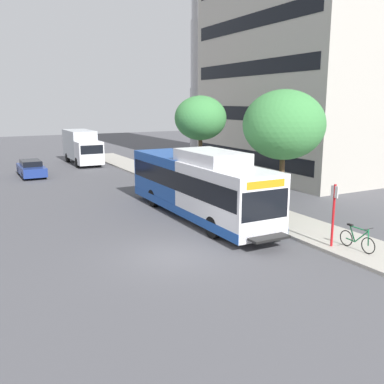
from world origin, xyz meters
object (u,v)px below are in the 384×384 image
object	(u,v)px
box_truck_background	(82,146)
transit_bus	(198,185)
street_tree_mid_block	(200,118)
bus_stop_sign_pole	(334,211)
parked_car_far_lane	(31,168)
street_tree_near_stop	(284,125)
bicycle_parked	(357,240)

from	to	relation	value
box_truck_background	transit_bus	bearing A→B (deg)	-89.25
street_tree_mid_block	bus_stop_sign_pole	bearing A→B (deg)	-97.45
transit_bus	parked_car_far_lane	xyz separation A→B (m)	(-5.84, 17.56, -1.04)
street_tree_near_stop	parked_car_far_lane	size ratio (longest dim) A/B	1.44
street_tree_near_stop	box_truck_background	bearing A→B (deg)	99.79
bus_stop_sign_pole	street_tree_near_stop	distance (m)	6.30
street_tree_mid_block	box_truck_background	distance (m)	16.53
bus_stop_sign_pole	parked_car_far_lane	distance (m)	26.03
transit_bus	street_tree_near_stop	distance (m)	5.41
transit_bus	box_truck_background	bearing A→B (deg)	90.75
transit_bus	street_tree_near_stop	world-z (taller)	street_tree_near_stop
bicycle_parked	street_tree_mid_block	world-z (taller)	street_tree_mid_block
bicycle_parked	parked_car_far_lane	world-z (taller)	parked_car_far_lane
bus_stop_sign_pole	street_tree_mid_block	size ratio (longest dim) A/B	0.41
bus_stop_sign_pole	street_tree_mid_block	world-z (taller)	street_tree_mid_block
bicycle_parked	bus_stop_sign_pole	bearing A→B (deg)	125.09
transit_bus	street_tree_mid_block	world-z (taller)	street_tree_mid_block
bicycle_parked	street_tree_near_stop	world-z (taller)	street_tree_near_stop
street_tree_mid_block	parked_car_far_lane	distance (m)	14.98
parked_car_far_lane	box_truck_background	size ratio (longest dim) A/B	0.64
bus_stop_sign_pole	box_truck_background	world-z (taller)	box_truck_background
parked_car_far_lane	box_truck_background	xyz separation A→B (m)	(5.54, 5.36, 1.08)
transit_bus	street_tree_near_stop	size ratio (longest dim) A/B	1.89
bicycle_parked	street_tree_mid_block	xyz separation A→B (m)	(1.33, 15.27, 4.30)
bicycle_parked	transit_bus	bearing A→B (deg)	110.45
bus_stop_sign_pole	parked_car_far_lane	world-z (taller)	bus_stop_sign_pole
street_tree_mid_block	box_truck_background	size ratio (longest dim) A/B	0.90
bus_stop_sign_pole	street_tree_near_stop	bearing A→B (deg)	72.91
transit_bus	bicycle_parked	xyz separation A→B (m)	(2.95, -7.92, -1.14)
transit_bus	bus_stop_sign_pole	size ratio (longest dim) A/B	4.71
bicycle_parked	box_truck_background	size ratio (longest dim) A/B	0.25
transit_bus	bicycle_parked	bearing A→B (deg)	-69.55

